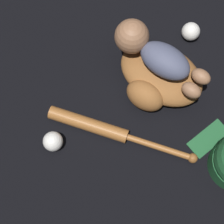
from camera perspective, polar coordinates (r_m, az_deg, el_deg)
ground_plane at (r=1.39m, az=6.60°, el=4.28°), size 6.00×6.00×0.00m
baseball_glove at (r=1.34m, az=7.02°, el=5.35°), size 0.35×0.31×0.11m
baby_figure at (r=1.27m, az=6.20°, el=9.06°), size 0.36×0.17×0.12m
baseball_bat at (r=1.29m, az=-1.41°, el=-2.60°), size 0.48×0.28×0.05m
baseball at (r=1.29m, az=-8.99°, el=-4.45°), size 0.07×0.07×0.07m
baseball_spare at (r=1.47m, az=11.91°, el=11.91°), size 0.07×0.07×0.07m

